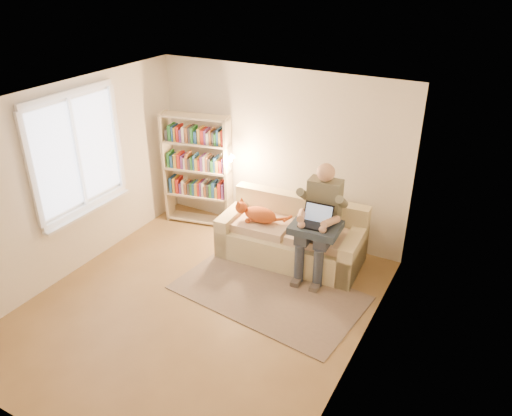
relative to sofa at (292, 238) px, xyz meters
The scene contains 14 objects.
floor 1.75m from the sofa, 108.11° to the right, with size 4.50×4.50×0.00m, color olive.
ceiling 2.86m from the sofa, 108.11° to the right, with size 4.00×4.50×0.02m, color white.
wall_left 3.17m from the sofa, 147.17° to the right, with size 0.02×4.50×2.60m, color silver.
wall_right 2.41m from the sofa, 48.15° to the right, with size 0.02×4.50×2.60m, color silver.
wall_back 1.28m from the sofa, 131.04° to the left, with size 4.00×0.02×2.60m, color silver.
wall_front 4.04m from the sofa, 97.84° to the right, with size 4.00×0.02×2.60m, color silver.
window 3.06m from the sofa, 149.96° to the right, with size 0.12×1.52×1.69m.
sofa is the anchor object (origin of this frame).
person 0.73m from the sofa, 15.54° to the right, with size 0.49×0.74×1.56m.
cat 0.62m from the sofa, 161.76° to the right, with size 0.75×0.29×0.27m.
blanket 0.74m from the sofa, 29.19° to the right, with size 0.64×0.52×0.10m, color #283647.
laptop 0.81m from the sofa, 28.19° to the right, with size 0.42×0.35×0.34m.
bookshelf 1.95m from the sofa, behind, with size 1.25×0.50×1.83m.
rug 1.01m from the sofa, 82.90° to the right, with size 2.40×1.42×0.01m, color #7F6D5C.
Camera 1 is at (3.08, -4.09, 3.99)m, focal length 35.00 mm.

